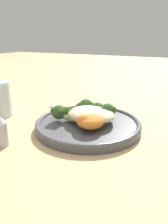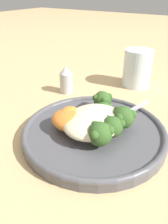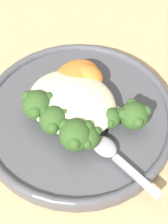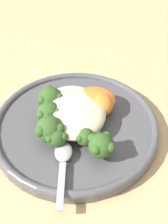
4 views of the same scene
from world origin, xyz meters
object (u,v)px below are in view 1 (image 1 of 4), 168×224
(broccoli_stalk_4, at_px, (74,115))
(spoon, at_px, (69,111))
(broccoli_stalk_3, at_px, (82,112))
(quinoa_mound, at_px, (91,114))
(broccoli_stalk_0, at_px, (105,112))
(sweet_potato_chunk_0, at_px, (92,121))
(plate, at_px, (87,124))
(broccoli_stalk_2, at_px, (86,108))
(broccoli_stalk_1, at_px, (96,110))
(broccoli_stalk_5, at_px, (65,114))
(sweet_potato_chunk_1, at_px, (86,121))

(broccoli_stalk_4, height_order, spoon, broccoli_stalk_4)
(broccoli_stalk_3, height_order, spoon, broccoli_stalk_3)
(quinoa_mound, height_order, broccoli_stalk_0, broccoli_stalk_0)
(broccoli_stalk_4, distance_m, sweet_potato_chunk_0, 0.07)
(plate, bearing_deg, broccoli_stalk_4, 16.12)
(broccoli_stalk_2, bearing_deg, plate, -178.23)
(plate, bearing_deg, broccoli_stalk_0, -144.97)
(broccoli_stalk_1, height_order, broccoli_stalk_2, broccoli_stalk_2)
(plate, bearing_deg, broccoli_stalk_5, 24.78)
(broccoli_stalk_4, bearing_deg, broccoli_stalk_2, -86.92)
(broccoli_stalk_3, bearing_deg, plate, -168.05)
(plate, distance_m, sweet_potato_chunk_1, 0.06)
(broccoli_stalk_5, distance_m, sweet_potato_chunk_1, 0.07)
(broccoli_stalk_5, xyz_separation_m, sweet_potato_chunk_0, (-0.08, 0.01, -0.00))
(broccoli_stalk_0, relative_size, broccoli_stalk_1, 0.96)
(broccoli_stalk_5, xyz_separation_m, sweet_potato_chunk_1, (-0.07, 0.02, 0.00))
(sweet_potato_chunk_1, bearing_deg, broccoli_stalk_2, -64.20)
(plate, bearing_deg, broccoli_stalk_2, -60.74)
(plate, relative_size, sweet_potato_chunk_0, 3.64)
(broccoli_stalk_2, bearing_deg, broccoli_stalk_0, -127.02)
(plate, distance_m, broccoli_stalk_3, 0.04)
(broccoli_stalk_0, xyz_separation_m, broccoli_stalk_4, (0.07, 0.04, -0.01))
(broccoli_stalk_1, bearing_deg, plate, 162.60)
(quinoa_mound, distance_m, broccoli_stalk_4, 0.04)
(quinoa_mound, bearing_deg, broccoli_stalk_5, 22.76)
(broccoli_stalk_5, relative_size, spoon, 1.14)
(quinoa_mound, bearing_deg, broccoli_stalk_0, -138.65)
(broccoli_stalk_0, height_order, broccoli_stalk_1, broccoli_stalk_0)
(plate, relative_size, broccoli_stalk_5, 2.14)
(plate, bearing_deg, broccoli_stalk_3, -39.06)
(sweet_potato_chunk_1, bearing_deg, plate, -67.14)
(plate, relative_size, broccoli_stalk_1, 2.76)
(sweet_potato_chunk_0, distance_m, sweet_potato_chunk_1, 0.01)
(quinoa_mound, xyz_separation_m, broccoli_stalk_3, (0.03, -0.02, -0.00))
(broccoli_stalk_3, bearing_deg, broccoli_stalk_0, -121.07)
(quinoa_mound, bearing_deg, sweet_potato_chunk_0, 117.78)
(quinoa_mound, relative_size, sweet_potato_chunk_0, 1.64)
(broccoli_stalk_3, relative_size, sweet_potato_chunk_1, 1.97)
(plate, relative_size, sweet_potato_chunk_1, 5.65)
(broccoli_stalk_2, height_order, broccoli_stalk_3, broccoli_stalk_2)
(broccoli_stalk_3, bearing_deg, broccoli_stalk_1, -105.60)
(quinoa_mound, relative_size, broccoli_stalk_1, 1.25)
(broccoli_stalk_5, relative_size, sweet_potato_chunk_0, 1.70)
(broccoli_stalk_4, relative_size, sweet_potato_chunk_1, 1.72)
(plate, relative_size, broccoli_stalk_4, 3.28)
(quinoa_mound, relative_size, broccoli_stalk_3, 1.30)
(plate, distance_m, broccoli_stalk_1, 0.04)
(broccoli_stalk_3, height_order, sweet_potato_chunk_1, sweet_potato_chunk_1)
(quinoa_mound, xyz_separation_m, broccoli_stalk_4, (0.04, 0.01, -0.00))
(broccoli_stalk_3, bearing_deg, quinoa_mound, -155.14)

